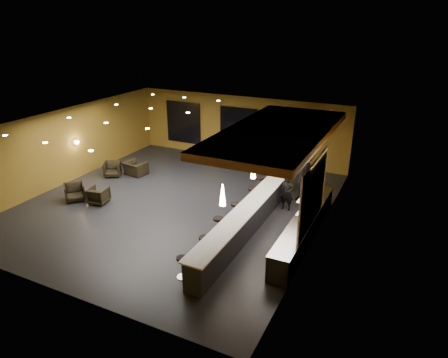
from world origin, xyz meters
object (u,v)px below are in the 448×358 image
at_px(bar_stool_1, 204,244).
at_px(bar_stool_4, 252,194).
at_px(staff_c, 314,186).
at_px(bar_stool_3, 236,210).
at_px(staff_a, 287,193).
at_px(bar_stool_5, 259,183).
at_px(bar_counter, 247,221).
at_px(armchair_d, 135,168).
at_px(armchair_a, 75,192).
at_px(bar_stool_2, 218,225).
at_px(pendant_1, 253,169).
at_px(pendant_0, 223,195).
at_px(armchair_b, 99,195).
at_px(prep_counter, 304,228).
at_px(armchair_c, 112,169).
at_px(column, 287,152).
at_px(staff_b, 306,183).
at_px(bar_stool_0, 182,265).
at_px(pendant_2, 276,150).

distance_m(bar_stool_1, bar_stool_4, 4.21).
height_order(staff_c, bar_stool_3, staff_c).
relative_size(staff_a, bar_stool_4, 1.79).
relative_size(staff_a, bar_stool_5, 1.78).
bearing_deg(bar_counter, armchair_d, 157.89).
height_order(armchair_d, bar_stool_5, bar_stool_5).
xyz_separation_m(staff_a, staff_c, (0.88, 0.78, 0.16)).
xyz_separation_m(armchair_a, bar_stool_2, (7.00, -0.09, 0.12)).
relative_size(pendant_1, armchair_d, 0.67).
height_order(pendant_0, bar_stool_4, pendant_0).
relative_size(armchair_a, bar_stool_3, 1.04).
relative_size(armchair_d, bar_stool_3, 1.31).
distance_m(bar_stool_3, bar_stool_4, 1.59).
relative_size(pendant_1, armchair_b, 0.90).
bearing_deg(bar_stool_4, armchair_b, -156.68).
relative_size(armchair_a, armchair_d, 0.79).
height_order(prep_counter, armchair_d, prep_counter).
bearing_deg(armchair_c, armchair_d, 5.23).
bearing_deg(bar_stool_3, column, 79.96).
distance_m(bar_counter, bar_stool_1, 2.13).
relative_size(pendant_0, pendant_1, 1.00).
relative_size(staff_b, bar_stool_5, 2.10).
bearing_deg(staff_a, bar_stool_0, -103.57).
bearing_deg(armchair_a, pendant_0, -59.10).
relative_size(bar_stool_1, bar_stool_4, 0.86).
height_order(staff_b, bar_stool_1, staff_b).
bearing_deg(armchair_b, bar_counter, 172.55).
bearing_deg(armchair_a, pendant_2, -24.15).
xyz_separation_m(pendant_1, armchair_d, (-7.31, 2.47, -2.01)).
xyz_separation_m(prep_counter, bar_stool_1, (-2.67, -2.52, 0.03)).
xyz_separation_m(armchair_b, bar_stool_4, (6.00, 2.59, 0.18)).
bearing_deg(bar_stool_4, pendant_1, -68.44).
bearing_deg(bar_stool_4, column, 74.55).
bearing_deg(prep_counter, pendant_0, -128.66).
bearing_deg(bar_stool_1, pendant_2, 82.45).
height_order(column, staff_b, column).
xyz_separation_m(armchair_a, armchair_b, (1.13, 0.23, -0.02)).
xyz_separation_m(staff_a, bar_stool_5, (-1.54, 0.89, -0.21)).
bearing_deg(prep_counter, pendant_1, 180.00).
relative_size(armchair_a, armchair_c, 1.03).
height_order(staff_b, bar_stool_3, staff_b).
relative_size(staff_c, armchair_b, 2.35).
relative_size(armchair_c, bar_stool_0, 1.12).
bearing_deg(bar_stool_3, bar_stool_1, -89.06).
distance_m(pendant_0, pendant_1, 2.50).
relative_size(pendant_0, pendant_2, 1.00).
height_order(armchair_b, armchair_d, armchair_b).
bearing_deg(bar_stool_1, bar_counter, 71.77).
distance_m(pendant_1, bar_stool_1, 3.22).
xyz_separation_m(pendant_0, bar_stool_5, (-0.83, 5.40, -1.81)).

